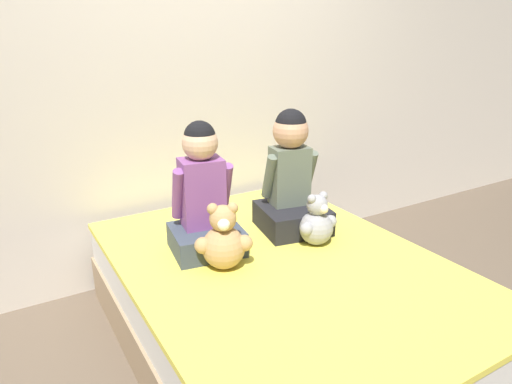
{
  "coord_description": "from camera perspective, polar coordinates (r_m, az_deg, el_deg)",
  "views": [
    {
      "loc": [
        -1.09,
        -1.6,
        1.51
      ],
      "look_at": [
        0.0,
        0.24,
        0.75
      ],
      "focal_mm": 32.0,
      "sensor_mm": 36.0,
      "label": 1
    }
  ],
  "objects": [
    {
      "name": "child_on_left",
      "position": [
        2.23,
        -6.62,
        -0.71
      ],
      "size": [
        0.37,
        0.35,
        0.65
      ],
      "rotation": [
        0.0,
        0.0,
        -0.14
      ],
      "color": "#384251",
      "rests_on": "bed"
    },
    {
      "name": "teddy_bear_held_by_left_child",
      "position": [
        2.09,
        -4.08,
        -6.12
      ],
      "size": [
        0.25,
        0.2,
        0.32
      ],
      "rotation": [
        0.0,
        0.0,
        -0.41
      ],
      "color": "tan",
      "rests_on": "bed"
    },
    {
      "name": "ground_plane",
      "position": [
        2.45,
        3.04,
        -18.49
      ],
      "size": [
        14.0,
        14.0,
        0.0
      ],
      "primitive_type": "plane",
      "color": "brown"
    },
    {
      "name": "wall_behind_bed",
      "position": [
        2.88,
        -8.57,
        14.16
      ],
      "size": [
        8.0,
        0.06,
        2.5
      ],
      "color": "beige",
      "rests_on": "ground_plane"
    },
    {
      "name": "teddy_bear_held_by_right_child",
      "position": [
        2.34,
        7.6,
        -3.84
      ],
      "size": [
        0.23,
        0.17,
        0.28
      ],
      "rotation": [
        0.0,
        0.0,
        0.09
      ],
      "color": "#939399",
      "rests_on": "bed"
    },
    {
      "name": "child_on_right",
      "position": [
        2.47,
        4.41,
        1.55
      ],
      "size": [
        0.4,
        0.4,
        0.66
      ],
      "rotation": [
        0.0,
        0.0,
        -0.18
      ],
      "color": "black",
      "rests_on": "bed"
    },
    {
      "name": "bed",
      "position": [
        2.32,
        3.15,
        -13.93
      ],
      "size": [
        1.41,
        1.91,
        0.47
      ],
      "color": "#997F60",
      "rests_on": "ground_plane"
    }
  ]
}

